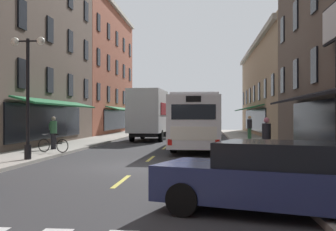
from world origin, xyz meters
The scene contains 12 objects.
ground_plane centered at (0.00, 0.00, -0.05)m, with size 34.80×80.00×0.10m, color #333335.
lane_centre_dashes centered at (0.00, -0.25, 0.00)m, with size 0.14×73.90×0.01m.
sidewalk_right centered at (5.90, 0.00, 0.07)m, with size 3.00×80.00×0.14m, color #A39E93.
transit_bus centered at (2.06, 9.57, 1.61)m, with size 2.88×11.84×3.07m.
box_truck centered at (-1.88, 16.92, 2.02)m, with size 2.70×7.39×3.92m.
sedan_near centered at (3.83, -7.27, 0.72)m, with size 4.92×3.22×1.40m.
sedan_mid centered at (-1.89, 25.37, 0.69)m, with size 2.00×4.84×1.34m.
bicycle_near centered at (-4.97, 4.22, 0.50)m, with size 1.68×0.56×0.91m.
pedestrian_near centered at (-5.69, 6.17, 1.07)m, with size 0.49×0.50×1.76m.
pedestrian_mid centered at (4.93, 1.76, 1.02)m, with size 0.36×0.36×1.71m.
pedestrian_far centered at (5.73, 15.61, 1.08)m, with size 0.36×0.36×1.81m.
street_lamp_twin centered at (-4.81, 0.96, 2.92)m, with size 1.42×0.32×5.01m.
Camera 1 is at (2.42, -15.33, 1.88)m, focal length 44.10 mm.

